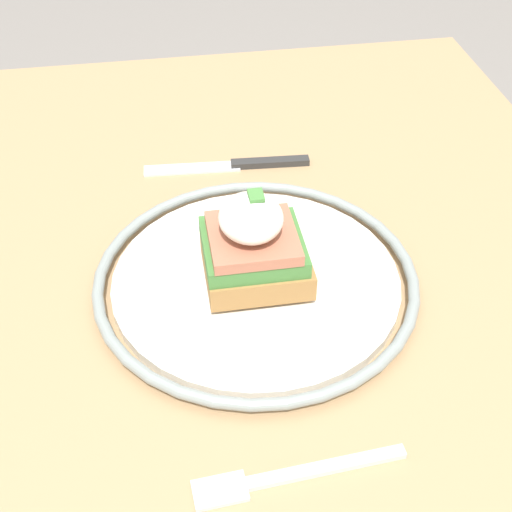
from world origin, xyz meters
name	(u,v)px	position (x,y,z in m)	size (l,w,h in m)	color
dining_table	(280,362)	(0.00, 0.00, 0.59)	(0.86, 0.66, 0.73)	tan
plate	(256,280)	(-0.03, 0.03, 0.74)	(0.28, 0.28, 0.02)	silver
sandwich	(254,246)	(-0.03, 0.03, 0.78)	(0.08, 0.09, 0.08)	#9E703D
fork	(289,476)	(-0.22, 0.04, 0.73)	(0.03, 0.15, 0.00)	silver
knife	(240,165)	(0.16, 0.02, 0.73)	(0.03, 0.18, 0.01)	#2D2D2D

